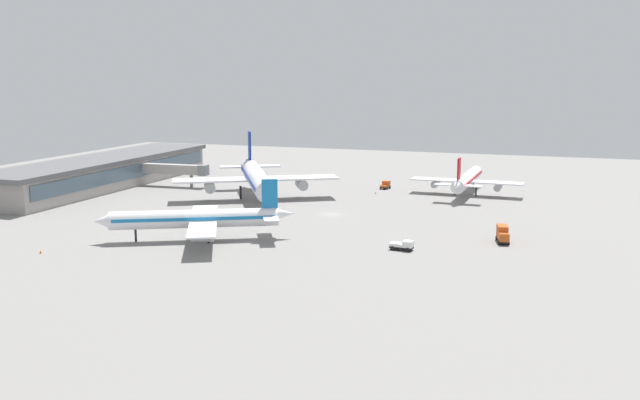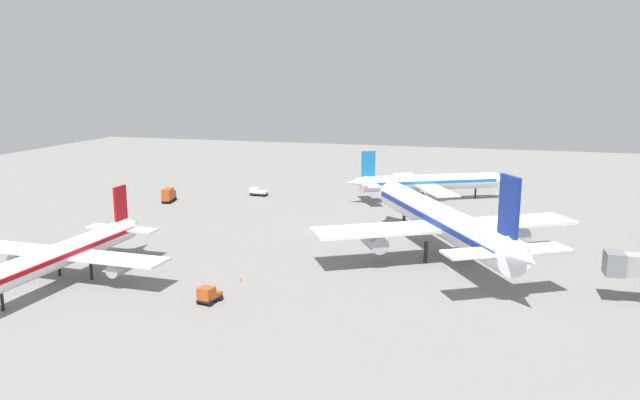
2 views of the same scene
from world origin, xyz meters
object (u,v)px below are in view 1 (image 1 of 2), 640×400
(baggage_tug, at_px, (386,185))
(pushback_tractor, at_px, (403,245))
(airplane_taxiing, at_px, (197,219))
(safety_cone_near_gate, at_px, (376,193))
(airplane_distant, at_px, (257,178))
(catering_truck, at_px, (503,234))
(ground_crew_worker, at_px, (227,217))
(airplane_at_gate, at_px, (467,179))
(safety_cone_mid_apron, at_px, (40,252))

(baggage_tug, bearing_deg, pushback_tractor, -152.45)
(airplane_taxiing, relative_size, safety_cone_near_gate, 61.77)
(airplane_distant, distance_m, safety_cone_near_gate, 34.65)
(airplane_taxiing, height_order, baggage_tug, airplane_taxiing)
(catering_truck, distance_m, ground_crew_worker, 61.52)
(airplane_at_gate, height_order, safety_cone_near_gate, airplane_at_gate)
(airplane_distant, relative_size, pushback_tractor, 10.91)
(safety_cone_near_gate, xyz_separation_m, safety_cone_mid_apron, (85.66, -42.18, 0.00))
(safety_cone_mid_apron, bearing_deg, airplane_taxiing, 130.53)
(airplane_at_gate, xyz_separation_m, airplane_distant, (28.41, -51.29, 1.82))
(ground_crew_worker, bearing_deg, airplane_at_gate, -74.09)
(airplane_at_gate, xyz_separation_m, ground_crew_worker, (54.72, -47.06, -3.43))
(baggage_tug, height_order, safety_cone_mid_apron, baggage_tug)
(airplane_at_gate, relative_size, safety_cone_near_gate, 64.35)
(ground_crew_worker, height_order, safety_cone_near_gate, ground_crew_worker)
(airplane_distant, xyz_separation_m, safety_cone_mid_apron, (64.77, -15.16, -5.79))
(airplane_at_gate, xyz_separation_m, safety_cone_mid_apron, (93.18, -66.45, -3.97))
(airplane_distant, bearing_deg, airplane_taxiing, -20.62)
(safety_cone_mid_apron, bearing_deg, airplane_distant, 166.83)
(airplane_at_gate, distance_m, ground_crew_worker, 72.25)
(catering_truck, relative_size, safety_cone_mid_apron, 9.79)
(airplane_at_gate, relative_size, ground_crew_worker, 23.12)
(safety_cone_mid_apron, bearing_deg, safety_cone_near_gate, 153.78)
(airplane_at_gate, height_order, baggage_tug, airplane_at_gate)
(pushback_tractor, xyz_separation_m, ground_crew_worker, (-13.62, -44.15, -0.12))
(airplane_taxiing, distance_m, ground_crew_worker, 19.77)
(airplane_at_gate, relative_size, safety_cone_mid_apron, 64.35)
(pushback_tractor, height_order, catering_truck, catering_truck)
(pushback_tractor, distance_m, safety_cone_mid_apron, 68.23)
(airplane_distant, distance_m, catering_truck, 71.24)
(airplane_distant, bearing_deg, safety_cone_mid_apron, -43.01)
(airplane_at_gate, height_order, safety_cone_mid_apron, airplane_at_gate)
(airplane_at_gate, relative_size, airplane_taxiing, 1.04)
(airplane_taxiing, relative_size, baggage_tug, 10.58)
(baggage_tug, bearing_deg, ground_crew_worker, 168.68)
(ground_crew_worker, bearing_deg, safety_cone_near_gate, -59.17)
(baggage_tug, xyz_separation_m, ground_crew_worker, (56.68, -23.29, -0.31))
(airplane_at_gate, xyz_separation_m, pushback_tractor, (68.34, -2.91, -3.30))
(safety_cone_mid_apron, bearing_deg, ground_crew_worker, 153.24)
(safety_cone_near_gate, bearing_deg, ground_crew_worker, -25.77)
(baggage_tug, distance_m, ground_crew_worker, 61.28)
(airplane_at_gate, relative_size, baggage_tug, 11.02)
(ground_crew_worker, xyz_separation_m, safety_cone_mid_apron, (38.46, -19.39, -0.55))
(airplane_taxiing, distance_m, safety_cone_near_gate, 69.36)
(baggage_tug, bearing_deg, catering_truck, -135.34)
(airplane_taxiing, relative_size, catering_truck, 6.31)
(airplane_at_gate, height_order, airplane_taxiing, airplane_taxiing)
(airplane_distant, relative_size, catering_truck, 8.49)
(airplane_taxiing, xyz_separation_m, safety_cone_mid_apron, (19.27, -22.54, -4.13))
(safety_cone_mid_apron, bearing_deg, catering_truck, 114.99)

